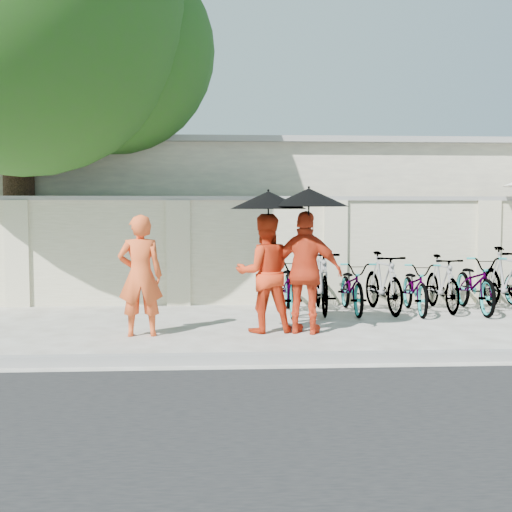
{
  "coord_description": "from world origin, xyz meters",
  "views": [
    {
      "loc": [
        -0.21,
        -9.14,
        1.79
      ],
      "look_at": [
        0.35,
        0.76,
        1.1
      ],
      "focal_mm": 45.0,
      "sensor_mm": 36.0,
      "label": 1
    }
  ],
  "objects": [
    {
      "name": "bike_4",
      "position": [
        3.23,
        1.89,
        0.45
      ],
      "size": [
        0.72,
        1.77,
        0.91
      ],
      "primitive_type": "imported",
      "rotation": [
        0.0,
        0.0,
        -0.07
      ],
      "color": "slate",
      "rests_on": "ground"
    },
    {
      "name": "bike_5",
      "position": [
        3.78,
        2.12,
        0.5
      ],
      "size": [
        0.48,
        1.68,
        1.01
      ],
      "primitive_type": "imported",
      "rotation": [
        0.0,
        0.0,
        0.01
      ],
      "color": "slate",
      "rests_on": "ground"
    },
    {
      "name": "monk_left",
      "position": [
        -1.35,
        0.07,
        0.87
      ],
      "size": [
        0.67,
        0.47,
        1.75
      ],
      "primitive_type": "imported",
      "rotation": [
        0.0,
        0.0,
        3.23
      ],
      "color": "#F15624",
      "rests_on": "ground"
    },
    {
      "name": "monk_center",
      "position": [
        0.45,
        0.28,
        0.88
      ],
      "size": [
        0.93,
        0.77,
        1.76
      ],
      "primitive_type": "imported",
      "rotation": [
        0.0,
        0.0,
        3.27
      ],
      "color": "red",
      "rests_on": "ground"
    },
    {
      "name": "bike_3",
      "position": [
        2.68,
        2.0,
        0.54
      ],
      "size": [
        0.7,
        1.83,
        1.07
      ],
      "primitive_type": "imported",
      "rotation": [
        0.0,
        0.0,
        0.11
      ],
      "color": "slate",
      "rests_on": "ground"
    },
    {
      "name": "monk_right",
      "position": [
        1.05,
        0.13,
        0.9
      ],
      "size": [
        1.14,
        0.79,
        1.8
      ],
      "primitive_type": "imported",
      "rotation": [
        0.0,
        0.0,
        2.77
      ],
      "color": "red",
      "rests_on": "ground"
    },
    {
      "name": "bike_2",
      "position": [
        2.12,
        2.0,
        0.46
      ],
      "size": [
        0.61,
        1.75,
        0.92
      ],
      "primitive_type": "imported",
      "rotation": [
        0.0,
        0.0,
        0.0
      ],
      "color": "slate",
      "rests_on": "ground"
    },
    {
      "name": "kerb",
      "position": [
        0.0,
        -1.7,
        0.06
      ],
      "size": [
        40.0,
        0.16,
        0.12
      ],
      "primitive_type": "cube",
      "color": "gray",
      "rests_on": "ground"
    },
    {
      "name": "compound_wall",
      "position": [
        1.0,
        3.2,
        1.0
      ],
      "size": [
        20.0,
        0.3,
        2.0
      ],
      "primitive_type": "cube",
      "color": "beige",
      "rests_on": "ground"
    },
    {
      "name": "parasol_center",
      "position": [
        0.5,
        0.2,
        1.96
      ],
      "size": [
        1.12,
        1.12,
        1.09
      ],
      "color": "black",
      "rests_on": "ground"
    },
    {
      "name": "bike_6",
      "position": [
        4.33,
        1.96,
        0.51
      ],
      "size": [
        0.77,
        1.97,
        1.02
      ],
      "primitive_type": "imported",
      "rotation": [
        0.0,
        0.0,
        -0.05
      ],
      "color": "slate",
      "rests_on": "ground"
    },
    {
      "name": "ground",
      "position": [
        0.0,
        0.0,
        0.0
      ],
      "size": [
        80.0,
        80.0,
        0.0
      ],
      "primitive_type": "plane",
      "color": "beige"
    },
    {
      "name": "shade_tree",
      "position": [
        -3.66,
        2.97,
        5.1
      ],
      "size": [
        6.7,
        6.2,
        8.2
      ],
      "color": "brown",
      "rests_on": "ground"
    },
    {
      "name": "bike_7",
      "position": [
        4.88,
        1.94,
        0.58
      ],
      "size": [
        0.58,
        1.93,
        1.15
      ],
      "primitive_type": "imported",
      "rotation": [
        0.0,
        0.0,
        0.02
      ],
      "color": "slate",
      "rests_on": "ground"
    },
    {
      "name": "building_behind",
      "position": [
        2.0,
        7.0,
        1.6
      ],
      "size": [
        14.0,
        6.0,
        3.2
      ],
      "primitive_type": "cube",
      "color": "beige",
      "rests_on": "ground"
    },
    {
      "name": "bike_0",
      "position": [
        1.02,
        1.9,
        0.5
      ],
      "size": [
        0.72,
        1.92,
        1.0
      ],
      "primitive_type": "imported",
      "rotation": [
        0.0,
        0.0,
        -0.03
      ],
      "color": "slate",
      "rests_on": "ground"
    },
    {
      "name": "parasol_right",
      "position": [
        1.07,
        0.05,
        1.99
      ],
      "size": [
        1.15,
        1.15,
        1.11
      ],
      "color": "black",
      "rests_on": "ground"
    },
    {
      "name": "bike_1",
      "position": [
        1.57,
        2.02,
        0.57
      ],
      "size": [
        0.65,
        1.93,
        1.14
      ],
      "primitive_type": "imported",
      "rotation": [
        0.0,
        0.0,
        -0.06
      ],
      "color": "slate",
      "rests_on": "ground"
    }
  ]
}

